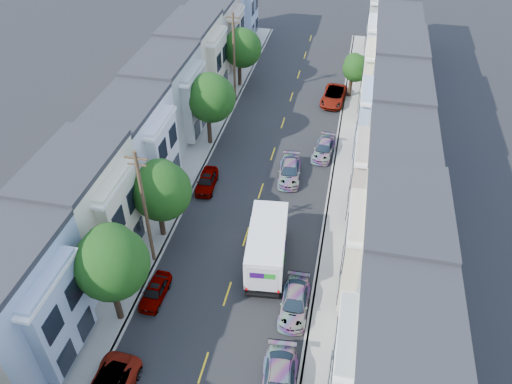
{
  "coord_description": "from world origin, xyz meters",
  "views": [
    {
      "loc": [
        6.83,
        -22.23,
        28.28
      ],
      "look_at": [
        0.17,
        9.14,
        2.2
      ],
      "focal_mm": 35.0,
      "sensor_mm": 36.0,
      "label": 1
    }
  ],
  "objects_px": {
    "tree_d": "(210,98)",
    "lead_sedan": "(290,171)",
    "fedex_truck": "(267,245)",
    "tree_far_r": "(355,68)",
    "tree_b": "(110,264)",
    "utility_pole_far": "(234,58)",
    "tree_e": "(242,48)",
    "parked_right_d": "(334,96)",
    "parked_left_d": "(207,181)",
    "parked_right_c": "(324,149)",
    "tree_c": "(160,191)",
    "parked_right_b": "(295,303)",
    "utility_pole_near": "(145,210)",
    "parked_left_c": "(155,291)"
  },
  "relations": [
    {
      "from": "tree_far_r",
      "to": "utility_pole_far",
      "type": "xyz_separation_m",
      "value": [
        -13.2,
        -3.45,
        1.55
      ]
    },
    {
      "from": "tree_e",
      "to": "utility_pole_far",
      "type": "relative_size",
      "value": 0.71
    },
    {
      "from": "tree_far_r",
      "to": "utility_pole_near",
      "type": "height_order",
      "value": "utility_pole_near"
    },
    {
      "from": "tree_e",
      "to": "parked_right_c",
      "type": "relative_size",
      "value": 1.64
    },
    {
      "from": "tree_b",
      "to": "lead_sedan",
      "type": "bearing_deg",
      "value": 64.86
    },
    {
      "from": "tree_e",
      "to": "parked_left_d",
      "type": "xyz_separation_m",
      "value": [
        1.4,
        -19.96,
        -4.1
      ]
    },
    {
      "from": "parked_right_c",
      "to": "tree_e",
      "type": "bearing_deg",
      "value": 137.38
    },
    {
      "from": "utility_pole_far",
      "to": "parked_left_c",
      "type": "relative_size",
      "value": 2.66
    },
    {
      "from": "parked_right_b",
      "to": "tree_d",
      "type": "bearing_deg",
      "value": 119.6
    },
    {
      "from": "parked_right_c",
      "to": "parked_right_d",
      "type": "relative_size",
      "value": 0.8
    },
    {
      "from": "tree_d",
      "to": "lead_sedan",
      "type": "bearing_deg",
      "value": -25.01
    },
    {
      "from": "tree_d",
      "to": "parked_right_d",
      "type": "xyz_separation_m",
      "value": [
        11.2,
        11.29,
        -4.44
      ]
    },
    {
      "from": "parked_right_d",
      "to": "tree_e",
      "type": "bearing_deg",
      "value": 176.09
    },
    {
      "from": "tree_d",
      "to": "parked_left_d",
      "type": "distance_m",
      "value": 8.4
    },
    {
      "from": "utility_pole_far",
      "to": "lead_sedan",
      "type": "distance_m",
      "value": 16.51
    },
    {
      "from": "lead_sedan",
      "to": "parked_left_c",
      "type": "relative_size",
      "value": 1.24
    },
    {
      "from": "tree_d",
      "to": "parked_left_c",
      "type": "bearing_deg",
      "value": -85.96
    },
    {
      "from": "tree_b",
      "to": "fedex_truck",
      "type": "bearing_deg",
      "value": 39.96
    },
    {
      "from": "utility_pole_far",
      "to": "lead_sedan",
      "type": "bearing_deg",
      "value": -57.71
    },
    {
      "from": "tree_d",
      "to": "lead_sedan",
      "type": "xyz_separation_m",
      "value": [
        8.5,
        -3.96,
        -4.49
      ]
    },
    {
      "from": "tree_c",
      "to": "parked_left_c",
      "type": "xyz_separation_m",
      "value": [
        1.4,
        -6.16,
        -4.01
      ]
    },
    {
      "from": "tree_d",
      "to": "tree_e",
      "type": "height_order",
      "value": "tree_d"
    },
    {
      "from": "tree_far_r",
      "to": "parked_right_b",
      "type": "height_order",
      "value": "tree_far_r"
    },
    {
      "from": "lead_sedan",
      "to": "parked_right_c",
      "type": "distance_m",
      "value": 5.16
    },
    {
      "from": "tree_d",
      "to": "tree_far_r",
      "type": "relative_size",
      "value": 1.46
    },
    {
      "from": "tree_e",
      "to": "parked_right_d",
      "type": "height_order",
      "value": "tree_e"
    },
    {
      "from": "tree_e",
      "to": "parked_right_c",
      "type": "bearing_deg",
      "value": -48.33
    },
    {
      "from": "utility_pole_far",
      "to": "parked_right_b",
      "type": "bearing_deg",
      "value": -68.44
    },
    {
      "from": "tree_b",
      "to": "tree_far_r",
      "type": "relative_size",
      "value": 1.52
    },
    {
      "from": "utility_pole_far",
      "to": "parked_right_d",
      "type": "xyz_separation_m",
      "value": [
        11.2,
        1.81,
        -4.4
      ]
    },
    {
      "from": "fedex_truck",
      "to": "lead_sedan",
      "type": "relative_size",
      "value": 1.51
    },
    {
      "from": "tree_c",
      "to": "parked_right_c",
      "type": "xyz_separation_m",
      "value": [
        11.2,
        14.12,
        -3.97
      ]
    },
    {
      "from": "tree_c",
      "to": "fedex_truck",
      "type": "xyz_separation_m",
      "value": [
        8.49,
        -1.27,
        -2.73
      ]
    },
    {
      "from": "tree_c",
      "to": "parked_right_b",
      "type": "bearing_deg",
      "value": -24.78
    },
    {
      "from": "fedex_truck",
      "to": "lead_sedan",
      "type": "height_order",
      "value": "fedex_truck"
    },
    {
      "from": "tree_b",
      "to": "utility_pole_far",
      "type": "height_order",
      "value": "utility_pole_far"
    },
    {
      "from": "lead_sedan",
      "to": "parked_right_b",
      "type": "distance_m",
      "value": 15.14
    },
    {
      "from": "fedex_truck",
      "to": "lead_sedan",
      "type": "bearing_deg",
      "value": 84.08
    },
    {
      "from": "tree_e",
      "to": "parked_right_b",
      "type": "xyz_separation_m",
      "value": [
        11.2,
        -31.88,
        -4.1
      ]
    },
    {
      "from": "lead_sedan",
      "to": "parked_left_c",
      "type": "xyz_separation_m",
      "value": [
        -7.09,
        -15.89,
        -0.09
      ]
    },
    {
      "from": "parked_left_d",
      "to": "tree_far_r",
      "type": "bearing_deg",
      "value": 55.22
    },
    {
      "from": "parked_right_b",
      "to": "parked_right_c",
      "type": "height_order",
      "value": "parked_right_b"
    },
    {
      "from": "parked_left_c",
      "to": "parked_right_d",
      "type": "distance_m",
      "value": 32.65
    },
    {
      "from": "utility_pole_far",
      "to": "parked_right_d",
      "type": "bearing_deg",
      "value": 9.19
    },
    {
      "from": "tree_c",
      "to": "tree_e",
      "type": "xyz_separation_m",
      "value": [
        -0.0,
        26.71,
        0.16
      ]
    },
    {
      "from": "tree_e",
      "to": "parked_right_c",
      "type": "xyz_separation_m",
      "value": [
        11.2,
        -12.59,
        -4.14
      ]
    },
    {
      "from": "tree_b",
      "to": "parked_right_b",
      "type": "xyz_separation_m",
      "value": [
        11.2,
        3.2,
        -4.85
      ]
    },
    {
      "from": "tree_b",
      "to": "parked_left_d",
      "type": "height_order",
      "value": "tree_b"
    },
    {
      "from": "parked_right_d",
      "to": "fedex_truck",
      "type": "bearing_deg",
      "value": -91.06
    },
    {
      "from": "tree_b",
      "to": "lead_sedan",
      "type": "xyz_separation_m",
      "value": [
        8.5,
        18.1,
        -4.83
      ]
    }
  ]
}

